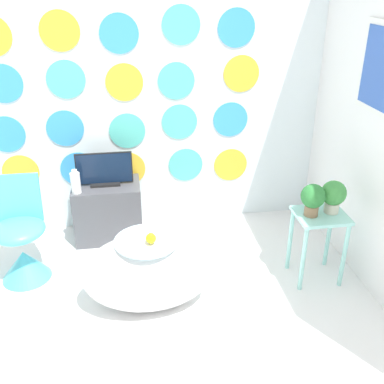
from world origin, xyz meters
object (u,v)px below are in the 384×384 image
Objects in this scene: potted_plant_left at (313,198)px; potted_plant_right at (333,195)px; bathtub at (148,272)px; chair at (22,247)px; tv at (104,171)px; vase at (75,182)px.

potted_plant_left is 0.98× the size of potted_plant_right.
chair is at bearing 153.45° from bathtub.
potted_plant_right is at bearing 7.69° from potted_plant_left.
chair is 2.17m from potted_plant_left.
potted_plant_right is (1.64, -0.82, 0.06)m from tv.
bathtub is 1.04m from vase.
potted_plant_left is at bearing -22.92° from vase.
vase is (0.40, 0.39, 0.33)m from chair.
chair is 3.97× the size of vase.
chair reaches higher than tv.
tv is at bearing 153.32° from potted_plant_right.
chair is at bearing -135.92° from vase.
vase is 1.85m from potted_plant_left.
vase is at bearing 121.47° from bathtub.
bathtub is 1.26m from potted_plant_left.
chair is 3.26× the size of potted_plant_right.
chair is 0.89m from tv.
chair is (-0.92, 0.46, -0.01)m from bathtub.
vase is at bearing -151.55° from tv.
potted_plant_left reaches higher than bathtub.
bathtub is 4.50× the size of vase.
tv is 1.91× the size of potted_plant_right.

